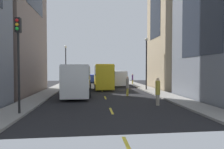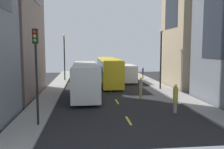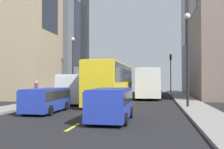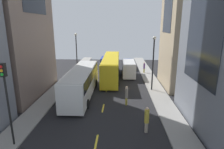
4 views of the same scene
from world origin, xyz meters
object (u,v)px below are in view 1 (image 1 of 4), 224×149
at_px(delivery_van_white, 119,77).
at_px(car_blue_1, 115,79).
at_px(streetcar_yellow, 102,74).
at_px(car_blue_0, 92,78).
at_px(traffic_light_near_corner, 18,47).
at_px(pedestrian_crossing_mid, 158,91).
at_px(pedestrian_crossing_near, 133,78).
at_px(city_bus_white, 79,77).
at_px(pedestrian_waiting_curb, 127,85).

xyz_separation_m(delivery_van_white, car_blue_1, (0.09, 6.37, -0.58)).
relative_size(streetcar_yellow, car_blue_1, 2.90).
xyz_separation_m(car_blue_0, traffic_light_near_corner, (-4.53, -28.66, 3.31)).
height_order(car_blue_0, pedestrian_crossing_mid, pedestrian_crossing_mid).
distance_m(streetcar_yellow, delivery_van_white, 3.33).
bearing_deg(car_blue_1, traffic_light_near_corner, -109.74).
bearing_deg(delivery_van_white, car_blue_1, 89.15).
distance_m(streetcar_yellow, car_blue_0, 10.77).
bearing_deg(pedestrian_crossing_near, city_bus_white, -89.74).
bearing_deg(city_bus_white, delivery_van_white, 56.53).
relative_size(pedestrian_waiting_curb, traffic_light_near_corner, 0.36).
xyz_separation_m(car_blue_1, pedestrian_crossing_mid, (0.55, -23.70, 0.26)).
xyz_separation_m(city_bus_white, car_blue_1, (6.26, 15.70, -1.08)).
xyz_separation_m(city_bus_white, pedestrian_crossing_mid, (6.81, -8.00, -0.82)).
xyz_separation_m(car_blue_0, pedestrian_crossing_near, (7.54, -6.99, 0.19)).
xyz_separation_m(pedestrian_crossing_mid, traffic_light_near_corner, (-9.84, -2.20, 3.11)).
relative_size(city_bus_white, traffic_light_near_corner, 1.99).
height_order(streetcar_yellow, pedestrian_crossing_near, streetcar_yellow).
height_order(delivery_van_white, traffic_light_near_corner, traffic_light_near_corner).
bearing_deg(streetcar_yellow, car_blue_1, 68.86).
bearing_deg(pedestrian_waiting_curb, car_blue_1, 64.42).
bearing_deg(delivery_van_white, pedestrian_crossing_near, 36.50).
height_order(pedestrian_crossing_near, traffic_light_near_corner, traffic_light_near_corner).
bearing_deg(pedestrian_crossing_near, car_blue_1, 161.78).
height_order(car_blue_1, traffic_light_near_corner, traffic_light_near_corner).
distance_m(car_blue_0, traffic_light_near_corner, 29.20).
bearing_deg(pedestrian_crossing_mid, car_blue_1, 102.18).
relative_size(streetcar_yellow, car_blue_0, 3.02).
relative_size(streetcar_yellow, pedestrian_waiting_curb, 6.02).
bearing_deg(pedestrian_crossing_mid, streetcar_yellow, 113.53).
distance_m(car_blue_0, pedestrian_waiting_curb, 21.42).
xyz_separation_m(streetcar_yellow, car_blue_1, (3.02, 7.82, -1.20)).
xyz_separation_m(streetcar_yellow, traffic_light_near_corner, (-6.27, -18.09, 2.18)).
relative_size(city_bus_white, streetcar_yellow, 0.92).
relative_size(delivery_van_white, pedestrian_waiting_curb, 2.47).
height_order(streetcar_yellow, pedestrian_crossing_mid, streetcar_yellow).
bearing_deg(streetcar_yellow, pedestrian_crossing_mid, -77.32).
bearing_deg(car_blue_1, streetcar_yellow, -111.14).
distance_m(streetcar_yellow, pedestrian_waiting_curb, 10.75).
bearing_deg(streetcar_yellow, pedestrian_waiting_curb, -78.50).
bearing_deg(streetcar_yellow, delivery_van_white, 26.33).
bearing_deg(delivery_van_white, city_bus_white, -123.47).
height_order(city_bus_white, delivery_van_white, city_bus_white).
bearing_deg(car_blue_0, pedestrian_crossing_near, -42.83).
relative_size(streetcar_yellow, traffic_light_near_corner, 2.16).
height_order(streetcar_yellow, car_blue_1, streetcar_yellow).
distance_m(pedestrian_crossing_near, pedestrian_crossing_mid, 19.59).
bearing_deg(car_blue_0, city_bus_white, -94.64).
bearing_deg(car_blue_0, traffic_light_near_corner, -98.98).
height_order(pedestrian_waiting_curb, traffic_light_near_corner, traffic_light_near_corner).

